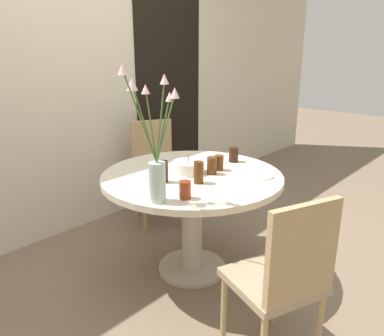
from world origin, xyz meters
The scene contains 15 objects.
ground_plane centered at (0.00, 0.00, 0.00)m, with size 16.00×16.00×0.00m, color #7A6651.
wall_back centered at (0.00, 1.26, 1.30)m, with size 8.00×0.05×2.60m.
doorway_panel centered at (1.02, 1.23, 1.02)m, with size 0.90×0.01×2.05m.
dining_table centered at (0.00, 0.00, 0.59)m, with size 1.21×1.21×0.73m.
chair_near_front centered at (0.44, 0.86, 0.52)m, with size 0.54×0.54×0.92m.
chair_far_back centered at (-0.35, -0.90, 0.52)m, with size 0.52×0.52×0.92m.
birthday_cake centered at (0.00, 0.03, 0.77)m, with size 0.21×0.21×0.12m.
flower_vase centered at (-0.49, -0.18, 1.00)m, with size 0.26×0.26×0.73m.
side_plate centered at (0.26, -0.36, 0.74)m, with size 0.19×0.19×0.01m.
drink_glass_0 centered at (0.42, -0.04, 0.79)m, with size 0.07×0.07×0.11m.
drink_glass_1 centered at (-0.24, 0.03, 0.80)m, with size 0.06×0.06×0.14m.
drink_glass_2 centered at (-0.11, -0.15, 0.80)m, with size 0.06×0.06×0.14m.
drink_glass_3 centered at (0.18, -0.08, 0.79)m, with size 0.07×0.07×0.10m.
drink_glass_4 centered at (-0.35, -0.26, 0.78)m, with size 0.07×0.07×0.10m.
drink_glass_5 centered at (0.08, -0.10, 0.79)m, with size 0.07×0.07×0.12m.
Camera 1 is at (-1.77, -1.59, 1.52)m, focal length 35.00 mm.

